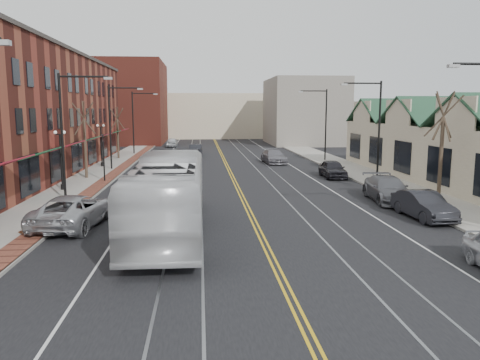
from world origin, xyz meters
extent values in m
plane|color=black|center=(0.00, 0.00, 0.00)|extent=(160.00, 160.00, 0.00)
cube|color=gray|center=(-12.00, 20.00, 0.07)|extent=(4.00, 120.00, 0.15)
cube|color=gray|center=(12.00, 20.00, 0.07)|extent=(4.00, 120.00, 0.15)
cube|color=maroon|center=(-19.00, 27.00, 5.50)|extent=(10.00, 50.00, 11.00)
cube|color=#C2B595|center=(18.00, 20.00, 2.30)|extent=(8.00, 36.00, 4.60)
cube|color=maroon|center=(-16.00, 70.00, 7.00)|extent=(14.00, 18.00, 14.00)
cube|color=#C2B595|center=(0.00, 85.00, 4.50)|extent=(22.00, 14.00, 9.00)
cube|color=slate|center=(15.00, 65.00, 5.50)|extent=(12.00, 16.00, 11.00)
cube|color=#999999|center=(-8.50, 0.00, 7.85)|extent=(0.50, 0.25, 0.15)
cylinder|color=black|center=(-11.50, 16.00, 4.15)|extent=(0.16, 0.16, 8.00)
cylinder|color=black|center=(-10.00, 16.00, 7.95)|extent=(3.00, 0.12, 0.12)
cube|color=#999999|center=(-8.50, 16.00, 7.85)|extent=(0.50, 0.25, 0.15)
cylinder|color=black|center=(-11.50, 32.00, 4.15)|extent=(0.16, 0.16, 8.00)
cylinder|color=black|center=(-10.00, 32.00, 7.95)|extent=(3.00, 0.12, 0.12)
cube|color=#999999|center=(-8.50, 32.00, 7.85)|extent=(0.50, 0.25, 0.15)
cylinder|color=black|center=(-11.50, 48.00, 4.15)|extent=(0.16, 0.16, 8.00)
cylinder|color=black|center=(-10.00, 48.00, 7.95)|extent=(3.00, 0.12, 0.12)
cube|color=#999999|center=(-8.50, 48.00, 7.85)|extent=(0.50, 0.25, 0.15)
cube|color=#999999|center=(8.50, 6.00, 7.85)|extent=(0.50, 0.25, 0.15)
cylinder|color=black|center=(11.50, 22.00, 4.15)|extent=(0.16, 0.16, 8.00)
cylinder|color=black|center=(10.00, 22.00, 7.95)|extent=(3.00, 0.12, 0.12)
cube|color=#999999|center=(8.50, 22.00, 7.85)|extent=(0.50, 0.25, 0.15)
cylinder|color=black|center=(11.50, 38.00, 4.15)|extent=(0.16, 0.16, 8.00)
cylinder|color=black|center=(10.00, 38.00, 7.95)|extent=(3.00, 0.12, 0.12)
cube|color=#999999|center=(8.50, 38.00, 7.85)|extent=(0.50, 0.25, 0.15)
cylinder|color=black|center=(-12.80, 20.00, 0.35)|extent=(0.28, 0.28, 0.40)
cylinder|color=black|center=(-12.80, 20.00, 2.15)|extent=(0.14, 0.14, 4.00)
cube|color=black|center=(-12.80, 20.00, 4.15)|extent=(0.60, 0.06, 0.06)
sphere|color=white|center=(-13.10, 20.00, 4.30)|extent=(0.24, 0.24, 0.24)
sphere|color=white|center=(-12.50, 20.00, 4.30)|extent=(0.24, 0.24, 0.24)
cylinder|color=black|center=(-12.80, 34.00, 0.35)|extent=(0.28, 0.28, 0.40)
cylinder|color=black|center=(-12.80, 34.00, 2.15)|extent=(0.14, 0.14, 4.00)
cube|color=black|center=(-12.80, 34.00, 4.15)|extent=(0.60, 0.06, 0.06)
sphere|color=white|center=(-13.10, 34.00, 4.30)|extent=(0.24, 0.24, 0.24)
sphere|color=white|center=(-12.50, 34.00, 4.30)|extent=(0.24, 0.24, 0.24)
cylinder|color=#382B21|center=(-12.50, 26.00, 2.60)|extent=(0.24, 0.24, 4.90)
cylinder|color=#382B21|center=(-12.50, 26.00, 5.15)|extent=(0.58, 1.37, 2.90)
cylinder|color=#382B21|center=(-12.50, 26.00, 5.15)|extent=(1.60, 0.66, 2.78)
cylinder|color=#382B21|center=(-12.50, 26.00, 5.15)|extent=(0.53, 1.23, 2.96)
cylinder|color=#382B21|center=(-12.50, 26.00, 5.15)|extent=(1.69, 1.03, 2.64)
cylinder|color=#382B21|center=(-12.50, 26.00, 5.15)|extent=(1.78, 1.29, 2.48)
cylinder|color=#382B21|center=(-12.50, 42.00, 2.42)|extent=(0.24, 0.24, 4.55)
cylinder|color=#382B21|center=(-12.50, 42.00, 4.80)|extent=(0.55, 1.28, 2.69)
cylinder|color=#382B21|center=(-12.50, 42.00, 4.80)|extent=(1.49, 0.62, 2.58)
cylinder|color=#382B21|center=(-12.50, 42.00, 4.80)|extent=(0.50, 1.15, 2.75)
cylinder|color=#382B21|center=(-12.50, 42.00, 4.80)|extent=(1.57, 0.97, 2.45)
cylinder|color=#382B21|center=(-12.50, 42.00, 4.80)|extent=(1.66, 1.20, 2.30)
cylinder|color=#382B21|center=(12.50, 14.00, 2.78)|extent=(0.24, 0.24, 5.25)
cylinder|color=#382B21|center=(12.50, 14.00, 5.50)|extent=(0.61, 1.46, 3.10)
cylinder|color=#382B21|center=(12.50, 14.00, 5.50)|extent=(1.70, 0.70, 2.97)
cylinder|color=#382B21|center=(12.50, 14.00, 5.50)|extent=(0.56, 1.31, 3.17)
cylinder|color=#382B21|center=(12.50, 14.00, 5.50)|extent=(1.80, 1.10, 2.82)
cylinder|color=#382B21|center=(12.50, 14.00, 5.50)|extent=(1.90, 1.37, 2.65)
cylinder|color=#592D19|center=(-11.20, 8.00, 0.16)|extent=(0.60, 0.60, 0.02)
cylinder|color=black|center=(-10.60, 24.00, 1.75)|extent=(0.12, 0.12, 3.20)
imported|color=black|center=(-10.60, 24.00, 3.50)|extent=(0.18, 0.15, 0.90)
imported|color=silver|center=(-4.32, 7.80, 1.87)|extent=(3.22, 13.42, 3.73)
imported|color=#ABADB2|center=(-9.30, 9.42, 0.83)|extent=(3.43, 6.26, 1.66)
imported|color=#222328|center=(9.30, 9.57, 0.76)|extent=(1.91, 4.69, 1.51)
imported|color=slate|center=(9.30, 14.49, 0.80)|extent=(2.70, 5.70, 1.60)
imported|color=black|center=(8.71, 25.15, 0.77)|extent=(1.95, 4.56, 1.53)
imported|color=#212227|center=(-3.35, 46.15, 0.73)|extent=(1.68, 4.49, 1.46)
imported|color=slate|center=(5.30, 36.42, 0.76)|extent=(2.50, 5.40, 1.53)
imported|color=silver|center=(-7.21, 59.86, 0.73)|extent=(1.78, 4.32, 1.46)
camera|label=1|loc=(-2.81, -14.47, 5.96)|focal=35.00mm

